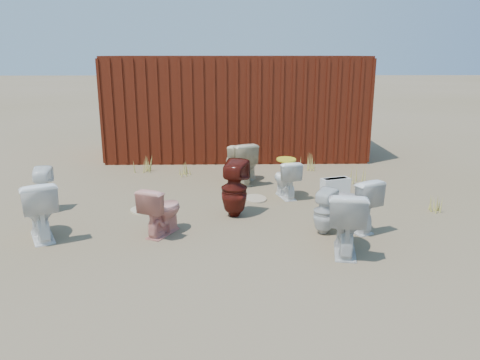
{
  "coord_description": "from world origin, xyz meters",
  "views": [
    {
      "loc": [
        -0.15,
        -6.4,
        2.44
      ],
      "look_at": [
        0.0,
        0.6,
        0.55
      ],
      "focal_mm": 35.0,
      "sensor_mm": 36.0,
      "label": 1
    }
  ],
  "objects_px": {
    "loose_tank": "(335,188)",
    "toilet_front_c": "(346,221)",
    "toilet_front_pink": "(162,210)",
    "toilet_front_maroon": "(234,189)",
    "shipping_container": "(236,106)",
    "toilet_back_beige_right": "(245,163)",
    "toilet_back_yellowlid": "(286,179)",
    "toilet_back_e": "(324,211)",
    "toilet_front_e": "(354,203)",
    "toilet_back_beige_left": "(239,163)",
    "toilet_front_a": "(39,209)",
    "toilet_back_a": "(43,190)"
  },
  "relations": [
    {
      "from": "toilet_back_e",
      "to": "loose_tank",
      "type": "bearing_deg",
      "value": -68.18
    },
    {
      "from": "toilet_back_beige_left",
      "to": "toilet_front_e",
      "type": "bearing_deg",
      "value": 97.6
    },
    {
      "from": "toilet_front_maroon",
      "to": "toilet_back_a",
      "type": "relative_size",
      "value": 1.23
    },
    {
      "from": "toilet_front_pink",
      "to": "shipping_container",
      "type": "bearing_deg",
      "value": -75.34
    },
    {
      "from": "toilet_back_yellowlid",
      "to": "toilet_front_pink",
      "type": "bearing_deg",
      "value": 26.76
    },
    {
      "from": "toilet_back_a",
      "to": "toilet_back_e",
      "type": "height_order",
      "value": "toilet_back_a"
    },
    {
      "from": "shipping_container",
      "to": "toilet_front_c",
      "type": "xyz_separation_m",
      "value": [
        1.3,
        -6.11,
        -0.79
      ]
    },
    {
      "from": "loose_tank",
      "to": "toilet_front_c",
      "type": "bearing_deg",
      "value": -118.21
    },
    {
      "from": "toilet_front_a",
      "to": "toilet_front_c",
      "type": "bearing_deg",
      "value": 144.74
    },
    {
      "from": "toilet_front_pink",
      "to": "toilet_front_maroon",
      "type": "xyz_separation_m",
      "value": [
        1.01,
        0.72,
        0.09
      ]
    },
    {
      "from": "toilet_back_beige_left",
      "to": "shipping_container",
      "type": "bearing_deg",
      "value": -114.42
    },
    {
      "from": "toilet_front_pink",
      "to": "toilet_front_c",
      "type": "height_order",
      "value": "toilet_front_c"
    },
    {
      "from": "shipping_container",
      "to": "toilet_back_beige_right",
      "type": "bearing_deg",
      "value": -87.06
    },
    {
      "from": "toilet_front_e",
      "to": "toilet_back_a",
      "type": "bearing_deg",
      "value": -38.93
    },
    {
      "from": "toilet_front_e",
      "to": "toilet_back_beige_right",
      "type": "xyz_separation_m",
      "value": [
        -1.47,
        2.66,
        -0.01
      ]
    },
    {
      "from": "toilet_front_e",
      "to": "toilet_front_pink",
      "type": "bearing_deg",
      "value": -25.87
    },
    {
      "from": "toilet_front_pink",
      "to": "toilet_front_e",
      "type": "relative_size",
      "value": 0.89
    },
    {
      "from": "toilet_front_c",
      "to": "toilet_back_yellowlid",
      "type": "height_order",
      "value": "toilet_front_c"
    },
    {
      "from": "toilet_front_e",
      "to": "toilet_back_a",
      "type": "distance_m",
      "value": 4.8
    },
    {
      "from": "toilet_back_e",
      "to": "toilet_front_e",
      "type": "bearing_deg",
      "value": -121.48
    },
    {
      "from": "toilet_front_c",
      "to": "toilet_back_a",
      "type": "height_order",
      "value": "toilet_front_c"
    },
    {
      "from": "toilet_front_e",
      "to": "toilet_back_beige_left",
      "type": "relative_size",
      "value": 0.95
    },
    {
      "from": "toilet_front_pink",
      "to": "toilet_front_c",
      "type": "distance_m",
      "value": 2.5
    },
    {
      "from": "shipping_container",
      "to": "toilet_back_a",
      "type": "relative_size",
      "value": 8.34
    },
    {
      "from": "toilet_front_maroon",
      "to": "toilet_back_beige_right",
      "type": "bearing_deg",
      "value": -75.11
    },
    {
      "from": "toilet_back_e",
      "to": "toilet_front_c",
      "type": "bearing_deg",
      "value": 141.99
    },
    {
      "from": "shipping_container",
      "to": "toilet_front_maroon",
      "type": "xyz_separation_m",
      "value": [
        -0.09,
        -4.71,
        -0.76
      ]
    },
    {
      "from": "toilet_back_beige_right",
      "to": "toilet_back_yellowlid",
      "type": "distance_m",
      "value": 1.28
    },
    {
      "from": "toilet_front_pink",
      "to": "toilet_front_e",
      "type": "bearing_deg",
      "value": -151.34
    },
    {
      "from": "toilet_front_e",
      "to": "toilet_back_beige_left",
      "type": "distance_m",
      "value": 2.96
    },
    {
      "from": "toilet_back_yellowlid",
      "to": "toilet_back_beige_right",
      "type": "bearing_deg",
      "value": -72.45
    },
    {
      "from": "toilet_front_c",
      "to": "toilet_front_pink",
      "type": "bearing_deg",
      "value": -4.77
    },
    {
      "from": "shipping_container",
      "to": "toilet_front_pink",
      "type": "relative_size",
      "value": 8.66
    },
    {
      "from": "toilet_front_a",
      "to": "toilet_back_yellowlid",
      "type": "bearing_deg",
      "value": 179.62
    },
    {
      "from": "toilet_back_yellowlid",
      "to": "toilet_back_e",
      "type": "height_order",
      "value": "toilet_back_yellowlid"
    },
    {
      "from": "toilet_back_beige_left",
      "to": "toilet_back_beige_right",
      "type": "height_order",
      "value": "toilet_back_beige_left"
    },
    {
      "from": "toilet_front_pink",
      "to": "toilet_back_a",
      "type": "height_order",
      "value": "toilet_back_a"
    },
    {
      "from": "toilet_front_maroon",
      "to": "toilet_back_beige_left",
      "type": "bearing_deg",
      "value": -72.09
    },
    {
      "from": "toilet_front_maroon",
      "to": "toilet_back_e",
      "type": "height_order",
      "value": "toilet_front_maroon"
    },
    {
      "from": "toilet_front_c",
      "to": "toilet_front_e",
      "type": "bearing_deg",
      "value": -99.88
    },
    {
      "from": "toilet_front_a",
      "to": "toilet_back_yellowlid",
      "type": "relative_size",
      "value": 1.23
    },
    {
      "from": "toilet_front_pink",
      "to": "toilet_back_beige_right",
      "type": "bearing_deg",
      "value": -87.9
    },
    {
      "from": "toilet_back_beige_right",
      "to": "toilet_back_yellowlid",
      "type": "bearing_deg",
      "value": 149.13
    },
    {
      "from": "toilet_front_a",
      "to": "toilet_front_c",
      "type": "distance_m",
      "value": 4.08
    },
    {
      "from": "toilet_back_yellowlid",
      "to": "toilet_back_e",
      "type": "xyz_separation_m",
      "value": [
        0.33,
        -1.73,
        -0.01
      ]
    },
    {
      "from": "toilet_front_e",
      "to": "toilet_back_e",
      "type": "relative_size",
      "value": 1.2
    },
    {
      "from": "toilet_front_pink",
      "to": "toilet_back_yellowlid",
      "type": "bearing_deg",
      "value": -112.44
    },
    {
      "from": "toilet_back_beige_right",
      "to": "loose_tank",
      "type": "bearing_deg",
      "value": 170.78
    },
    {
      "from": "toilet_front_pink",
      "to": "loose_tank",
      "type": "height_order",
      "value": "toilet_front_pink"
    },
    {
      "from": "toilet_front_c",
      "to": "loose_tank",
      "type": "relative_size",
      "value": 1.66
    }
  ]
}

